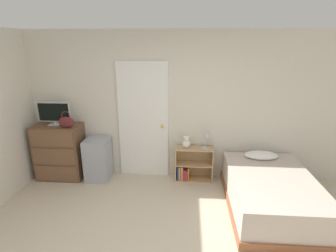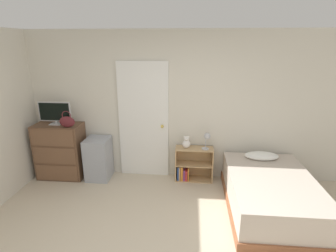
{
  "view_description": "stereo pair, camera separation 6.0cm",
  "coord_description": "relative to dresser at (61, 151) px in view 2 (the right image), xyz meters",
  "views": [
    {
      "loc": [
        0.38,
        -2.08,
        2.32
      ],
      "look_at": [
        0.06,
        2.03,
        1.02
      ],
      "focal_mm": 28.0,
      "sensor_mm": 36.0,
      "label": 1
    },
    {
      "loc": [
        0.44,
        -2.08,
        2.32
      ],
      "look_at": [
        0.06,
        2.03,
        1.02
      ],
      "focal_mm": 28.0,
      "sensor_mm": 36.0,
      "label": 2
    }
  ],
  "objects": [
    {
      "name": "door_closed",
      "position": [
        1.48,
        0.22,
        0.53
      ],
      "size": [
        0.87,
        0.09,
        2.05
      ],
      "color": "white",
      "rests_on": "ground_plane"
    },
    {
      "name": "bookshelf",
      "position": [
        2.32,
        0.09,
        -0.24
      ],
      "size": [
        0.65,
        0.27,
        0.6
      ],
      "color": "tan",
      "rests_on": "ground_plane"
    },
    {
      "name": "wall_back",
      "position": [
        1.86,
        0.27,
        0.78
      ],
      "size": [
        10.0,
        0.06,
        2.55
      ],
      "color": "beige",
      "rests_on": "ground_plane"
    },
    {
      "name": "handbag",
      "position": [
        0.25,
        -0.13,
        0.59
      ],
      "size": [
        0.26,
        0.1,
        0.28
      ],
      "color": "#591E23",
      "rests_on": "dresser"
    },
    {
      "name": "storage_bin",
      "position": [
        0.68,
        0.0,
        -0.12
      ],
      "size": [
        0.4,
        0.44,
        0.74
      ],
      "color": "#999EA8",
      "rests_on": "ground_plane"
    },
    {
      "name": "tv",
      "position": [
        -0.02,
        0.02,
        0.7
      ],
      "size": [
        0.56,
        0.16,
        0.4
      ],
      "color": "#B7B7BC",
      "rests_on": "dresser"
    },
    {
      "name": "teddy_bear",
      "position": [
        2.23,
        0.09,
        0.2
      ],
      "size": [
        0.14,
        0.14,
        0.21
      ],
      "color": "silver",
      "rests_on": "bookshelf"
    },
    {
      "name": "desk_lamp",
      "position": [
        2.58,
        0.04,
        0.32
      ],
      "size": [
        0.14,
        0.13,
        0.3
      ],
      "color": "#B2B2B7",
      "rests_on": "bookshelf"
    },
    {
      "name": "dresser",
      "position": [
        0.0,
        0.0,
        0.0
      ],
      "size": [
        0.81,
        0.44,
        0.99
      ],
      "color": "brown",
      "rests_on": "ground_plane"
    },
    {
      "name": "bed",
      "position": [
        3.48,
        -0.68,
        -0.24
      ],
      "size": [
        1.21,
        1.82,
        0.62
      ],
      "color": "brown",
      "rests_on": "ground_plane"
    }
  ]
}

